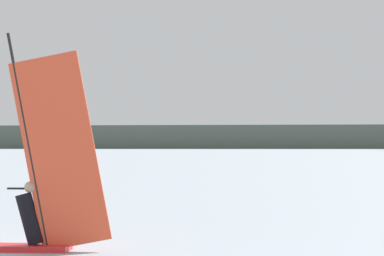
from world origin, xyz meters
TOP-DOWN VIEW (x-y plane):
  - windsurfer at (2.95, 1.31)m, footprint 3.12×1.15m
  - distant_headland at (-105.84, 921.49)m, footprint 1194.39×437.68m

SIDE VIEW (x-z plane):
  - windsurfer at x=2.95m, z-range -1.07..3.23m
  - distant_headland at x=-105.84m, z-range 0.00..22.04m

